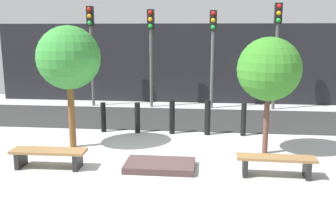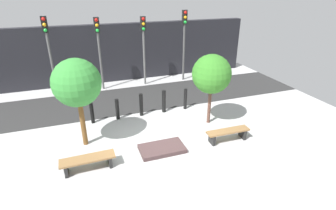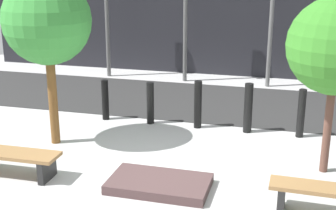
{
  "view_description": "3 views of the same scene",
  "coord_description": "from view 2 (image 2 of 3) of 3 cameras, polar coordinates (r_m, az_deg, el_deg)",
  "views": [
    {
      "loc": [
        1.01,
        -8.05,
        3.1
      ],
      "look_at": [
        0.11,
        0.65,
        1.33
      ],
      "focal_mm": 40.0,
      "sensor_mm": 36.0,
      "label": 1
    },
    {
      "loc": [
        -2.39,
        -7.48,
        5.34
      ],
      "look_at": [
        0.48,
        0.65,
        1.39
      ],
      "focal_mm": 28.0,
      "sensor_mm": 36.0,
      "label": 2
    },
    {
      "loc": [
        1.89,
        -6.47,
        3.41
      ],
      "look_at": [
        0.09,
        0.11,
        1.32
      ],
      "focal_mm": 50.0,
      "sensor_mm": 36.0,
      "label": 3
    }
  ],
  "objects": [
    {
      "name": "ground_plane",
      "position": [
        9.5,
        -1.45,
        -9.6
      ],
      "size": [
        18.0,
        18.0,
        0.0
      ],
      "primitive_type": "plane",
      "color": "#B0B0B0"
    },
    {
      "name": "road_strip",
      "position": [
        13.61,
        -7.76,
        1.32
      ],
      "size": [
        18.0,
        3.4,
        0.01
      ],
      "primitive_type": "cube",
      "color": "#2C2C2C",
      "rests_on": "ground"
    },
    {
      "name": "building_facade",
      "position": [
        16.19,
        -10.65,
        11.14
      ],
      "size": [
        16.2,
        0.5,
        3.35
      ],
      "primitive_type": "cube",
      "color": "black",
      "rests_on": "ground"
    },
    {
      "name": "bench_left",
      "position": [
        8.79,
        -17.04,
        -11.57
      ],
      "size": [
        1.71,
        0.51,
        0.43
      ],
      "rotation": [
        0.0,
        0.0,
        0.02
      ],
      "color": "black",
      "rests_on": "ground"
    },
    {
      "name": "bench_right",
      "position": [
        10.06,
        12.9,
        -6.0
      ],
      "size": [
        1.66,
        0.43,
        0.45
      ],
      "rotation": [
        0.0,
        0.0,
        -0.02
      ],
      "color": "black",
      "rests_on": "ground"
    },
    {
      "name": "planter_bed",
      "position": [
        9.4,
        -1.31,
        -9.47
      ],
      "size": [
        1.57,
        0.92,
        0.15
      ],
      "primitive_type": "cube",
      "color": "#483434",
      "rests_on": "ground"
    },
    {
      "name": "tree_behind_left_bench",
      "position": [
        9.24,
        -19.26,
        4.49
      ],
      "size": [
        1.64,
        1.64,
        3.21
      ],
      "color": "brown",
      "rests_on": "ground"
    },
    {
      "name": "tree_behind_right_bench",
      "position": [
        10.53,
        9.46,
        6.61
      ],
      "size": [
        1.56,
        1.56,
        2.93
      ],
      "color": "brown",
      "rests_on": "ground"
    },
    {
      "name": "bollard_far_left",
      "position": [
        11.44,
        -16.2,
        -1.7
      ],
      "size": [
        0.16,
        0.16,
        0.91
      ],
      "primitive_type": "cylinder",
      "color": "black",
      "rests_on": "ground"
    },
    {
      "name": "bollard_left",
      "position": [
        11.51,
        -10.97,
        -0.91
      ],
      "size": [
        0.16,
        0.16,
        0.93
      ],
      "primitive_type": "cylinder",
      "color": "black",
      "rests_on": "ground"
    },
    {
      "name": "bollard_center",
      "position": [
        11.66,
        -5.86,
        0.05
      ],
      "size": [
        0.16,
        0.16,
        1.03
      ],
      "primitive_type": "cylinder",
      "color": "black",
      "rests_on": "ground"
    },
    {
      "name": "bollard_right",
      "position": [
        11.92,
        -0.91,
        0.8
      ],
      "size": [
        0.18,
        0.18,
        1.05
      ],
      "primitive_type": "cylinder",
      "color": "black",
      "rests_on": "ground"
    },
    {
      "name": "bollard_far_right",
      "position": [
        12.28,
        3.79,
        1.36
      ],
      "size": [
        0.15,
        0.15,
        1.0
      ],
      "primitive_type": "cylinder",
      "color": "black",
      "rests_on": "ground"
    },
    {
      "name": "traffic_light_west",
      "position": [
        14.56,
        -24.67,
        12.22
      ],
      "size": [
        0.28,
        0.27,
        4.01
      ],
      "color": "#585858",
      "rests_on": "ground"
    },
    {
      "name": "traffic_light_mid_west",
      "position": [
        14.57,
        -14.9,
        13.27
      ],
      "size": [
        0.28,
        0.27,
        3.88
      ],
      "color": "#565656",
      "rests_on": "ground"
    },
    {
      "name": "traffic_light_mid_east",
      "position": [
        14.97,
        -5.34,
        14.14
      ],
      "size": [
        0.28,
        0.27,
        3.83
      ],
      "color": "slate",
      "rests_on": "ground"
    },
    {
      "name": "traffic_light_east",
      "position": [
        15.71,
        3.57,
        15.29
      ],
      "size": [
        0.28,
        0.27,
        4.09
      ],
      "color": "#4F4F4F",
      "rests_on": "ground"
    }
  ]
}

